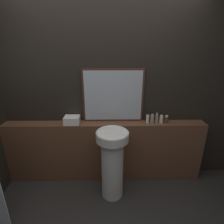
{
  "coord_description": "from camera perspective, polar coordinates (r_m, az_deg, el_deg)",
  "views": [
    {
      "loc": [
        0.07,
        -1.08,
        1.85
      ],
      "look_at": [
        0.1,
        1.02,
        1.08
      ],
      "focal_mm": 28.0,
      "sensor_mm": 36.0,
      "label": 1
    }
  ],
  "objects": [
    {
      "name": "pedestal_sink",
      "position": [
        2.27,
        0.1,
        -15.73
      ],
      "size": [
        0.39,
        0.39,
        0.93
      ],
      "color": "silver",
      "rests_on": "ground_plane"
    },
    {
      "name": "shampoo_bottle",
      "position": [
        2.43,
        11.57,
        -1.98
      ],
      "size": [
        0.04,
        0.04,
        0.15
      ],
      "color": "white",
      "rests_on": "vanity_counter"
    },
    {
      "name": "mirror",
      "position": [
        2.36,
        0.37,
        5.28
      ],
      "size": [
        0.82,
        0.03,
        0.73
      ],
      "color": "#47281E",
      "rests_on": "vanity_counter"
    },
    {
      "name": "conditioner_bottle",
      "position": [
        2.45,
        12.99,
        -2.2
      ],
      "size": [
        0.05,
        0.05,
        0.13
      ],
      "color": "gray",
      "rests_on": "vanity_counter"
    },
    {
      "name": "body_wash_bottle",
      "position": [
        2.48,
        15.79,
        -2.31
      ],
      "size": [
        0.05,
        0.05,
        0.11
      ],
      "color": "beige",
      "rests_on": "vanity_counter"
    },
    {
      "name": "towel_stack",
      "position": [
        2.43,
        -12.95,
        -2.54
      ],
      "size": [
        0.2,
        0.17,
        0.1
      ],
      "color": "white",
      "rests_on": "vanity_counter"
    },
    {
      "name": "vanity_counter",
      "position": [
        2.61,
        -2.26,
        -12.56
      ],
      "size": [
        2.78,
        0.2,
        0.88
      ],
      "color": "brown",
      "rests_on": "ground_plane"
    },
    {
      "name": "wall_back",
      "position": [
        2.41,
        -2.45,
        5.64
      ],
      "size": [
        8.0,
        0.06,
        2.5
      ],
      "color": "black",
      "rests_on": "ground_plane"
    },
    {
      "name": "lotion_bottle",
      "position": [
        2.46,
        14.4,
        -2.01
      ],
      "size": [
        0.04,
        0.04,
        0.14
      ],
      "color": "gray",
      "rests_on": "vanity_counter"
    },
    {
      "name": "hand_soap_bottle",
      "position": [
        2.5,
        17.33,
        -2.33
      ],
      "size": [
        0.05,
        0.05,
        0.11
      ],
      "color": "#4C3823",
      "rests_on": "vanity_counter"
    }
  ]
}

